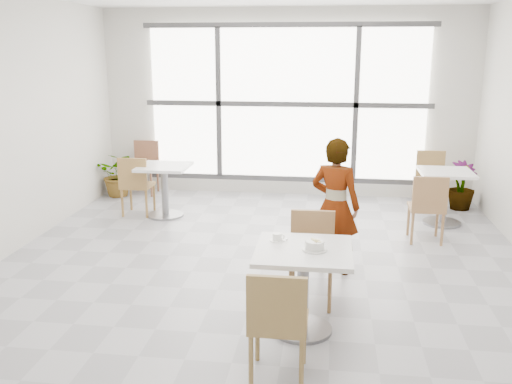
# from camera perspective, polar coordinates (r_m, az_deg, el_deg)

# --- Properties ---
(floor) EXTENTS (7.00, 7.00, 0.00)m
(floor) POSITION_cam_1_polar(r_m,az_deg,el_deg) (6.06, 0.37, -8.48)
(floor) COLOR #9E9EA5
(floor) RESTS_ON ground
(wall_back) EXTENTS (6.00, 0.00, 6.00)m
(wall_back) POSITION_cam_1_polar(r_m,az_deg,el_deg) (9.11, 3.16, 9.02)
(wall_back) COLOR silver
(wall_back) RESTS_ON ground
(wall_front) EXTENTS (6.00, 0.00, 6.00)m
(wall_front) POSITION_cam_1_polar(r_m,az_deg,el_deg) (2.32, -10.47, -7.68)
(wall_front) COLOR silver
(wall_front) RESTS_ON ground
(window) EXTENTS (4.60, 0.07, 2.52)m
(window) POSITION_cam_1_polar(r_m,az_deg,el_deg) (9.04, 3.13, 8.98)
(window) COLOR white
(window) RESTS_ON ground
(main_table) EXTENTS (0.80, 0.80, 0.75)m
(main_table) POSITION_cam_1_polar(r_m,az_deg,el_deg) (4.75, 4.84, -8.37)
(main_table) COLOR silver
(main_table) RESTS_ON ground
(chair_near) EXTENTS (0.42, 0.42, 0.87)m
(chair_near) POSITION_cam_1_polar(r_m,az_deg,el_deg) (4.06, 2.24, -12.83)
(chair_near) COLOR olive
(chair_near) RESTS_ON ground
(chair_far) EXTENTS (0.42, 0.42, 0.87)m
(chair_far) POSITION_cam_1_polar(r_m,az_deg,el_deg) (5.34, 5.73, -6.01)
(chair_far) COLOR #966D43
(chair_far) RESTS_ON ground
(oatmeal_bowl) EXTENTS (0.21, 0.21, 0.09)m
(oatmeal_bowl) POSITION_cam_1_polar(r_m,az_deg,el_deg) (4.63, 6.03, -5.43)
(oatmeal_bowl) COLOR silver
(oatmeal_bowl) RESTS_ON main_table
(coffee_cup) EXTENTS (0.16, 0.13, 0.07)m
(coffee_cup) POSITION_cam_1_polar(r_m,az_deg,el_deg) (4.83, 2.21, -4.67)
(coffee_cup) COLOR white
(coffee_cup) RESTS_ON main_table
(person) EXTENTS (0.62, 0.51, 1.47)m
(person) POSITION_cam_1_polar(r_m,az_deg,el_deg) (5.99, 8.11, -1.43)
(person) COLOR black
(person) RESTS_ON ground
(bg_table_left) EXTENTS (0.70, 0.70, 0.75)m
(bg_table_left) POSITION_cam_1_polar(r_m,az_deg,el_deg) (8.09, -9.35, 0.87)
(bg_table_left) COLOR white
(bg_table_left) RESTS_ON ground
(bg_table_right) EXTENTS (0.70, 0.70, 0.75)m
(bg_table_right) POSITION_cam_1_polar(r_m,az_deg,el_deg) (8.06, 18.74, 0.23)
(bg_table_right) COLOR white
(bg_table_right) RESTS_ON ground
(bg_chair_left_near) EXTENTS (0.42, 0.42, 0.87)m
(bg_chair_left_near) POSITION_cam_1_polar(r_m,az_deg,el_deg) (8.20, -12.23, 1.00)
(bg_chair_left_near) COLOR #9E753F
(bg_chair_left_near) RESTS_ON ground
(bg_chair_left_far) EXTENTS (0.42, 0.42, 0.87)m
(bg_chair_left_far) POSITION_cam_1_polar(r_m,az_deg,el_deg) (9.50, -11.30, 2.89)
(bg_chair_left_far) COLOR brown
(bg_chair_left_far) RESTS_ON ground
(bg_chair_right_near) EXTENTS (0.42, 0.42, 0.87)m
(bg_chair_right_near) POSITION_cam_1_polar(r_m,az_deg,el_deg) (7.19, 17.17, -1.20)
(bg_chair_right_near) COLOR #9F7349
(bg_chair_right_near) RESTS_ON ground
(bg_chair_right_far) EXTENTS (0.42, 0.42, 0.87)m
(bg_chair_right_far) POSITION_cam_1_polar(r_m,az_deg,el_deg) (8.79, 17.46, 1.56)
(bg_chair_right_far) COLOR #9D7944
(bg_chair_right_far) RESTS_ON ground
(plant_left) EXTENTS (0.67, 0.58, 0.73)m
(plant_left) POSITION_cam_1_polar(r_m,az_deg,el_deg) (9.39, -13.85, 1.78)
(plant_left) COLOR #4F753C
(plant_left) RESTS_ON ground
(plant_right) EXTENTS (0.50, 0.50, 0.73)m
(plant_right) POSITION_cam_1_polar(r_m,az_deg,el_deg) (8.93, 20.30, 0.62)
(plant_right) COLOR #45833B
(plant_right) RESTS_ON ground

